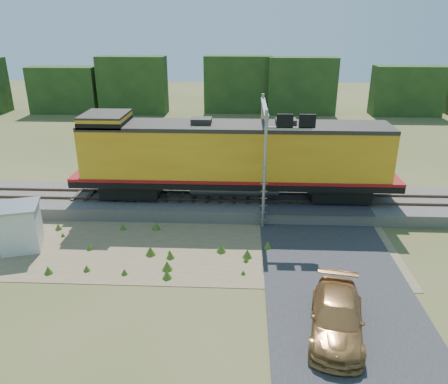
{
  "coord_description": "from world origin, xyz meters",
  "views": [
    {
      "loc": [
        2.37,
        -21.27,
        12.08
      ],
      "look_at": [
        1.23,
        3.0,
        2.4
      ],
      "focal_mm": 35.0,
      "sensor_mm": 36.0,
      "label": 1
    }
  ],
  "objects_px": {
    "locomotive": "(230,157)",
    "signal_gantry": "(270,133)",
    "car": "(337,318)",
    "shed": "(20,227)"
  },
  "relations": [
    {
      "from": "locomotive",
      "to": "signal_gantry",
      "type": "xyz_separation_m",
      "value": [
        2.52,
        -0.67,
        1.81
      ]
    },
    {
      "from": "shed",
      "to": "signal_gantry",
      "type": "xyz_separation_m",
      "value": [
        13.97,
        5.37,
        4.16
      ]
    },
    {
      "from": "signal_gantry",
      "to": "car",
      "type": "height_order",
      "value": "signal_gantry"
    },
    {
      "from": "locomotive",
      "to": "car",
      "type": "xyz_separation_m",
      "value": [
        4.8,
        -12.47,
        -2.93
      ]
    },
    {
      "from": "shed",
      "to": "signal_gantry",
      "type": "bearing_deg",
      "value": 3.95
    },
    {
      "from": "locomotive",
      "to": "signal_gantry",
      "type": "bearing_deg",
      "value": -14.97
    },
    {
      "from": "shed",
      "to": "locomotive",
      "type": "bearing_deg",
      "value": 10.76
    },
    {
      "from": "locomotive",
      "to": "shed",
      "type": "distance_m",
      "value": 13.16
    },
    {
      "from": "signal_gantry",
      "to": "car",
      "type": "xyz_separation_m",
      "value": [
        2.28,
        -11.79,
        -4.73
      ]
    },
    {
      "from": "locomotive",
      "to": "car",
      "type": "distance_m",
      "value": 13.68
    }
  ]
}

